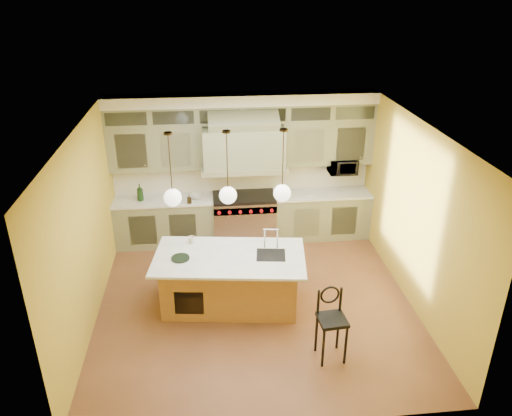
{
  "coord_description": "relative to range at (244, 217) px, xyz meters",
  "views": [
    {
      "loc": [
        -0.68,
        -6.69,
        4.84
      ],
      "look_at": [
        0.09,
        0.7,
        1.36
      ],
      "focal_mm": 35.0,
      "sensor_mm": 36.0,
      "label": 1
    }
  ],
  "objects": [
    {
      "name": "pendant_right",
      "position": [
        0.4,
        -2.16,
        1.46
      ],
      "size": [
        0.26,
        0.26,
        1.11
      ],
      "color": "#2D2319",
      "rests_on": "ceiling"
    },
    {
      "name": "wall_left",
      "position": [
        -2.5,
        -2.14,
        0.96
      ],
      "size": [
        0.0,
        5.0,
        5.0
      ],
      "primitive_type": "plane",
      "rotation": [
        1.57,
        0.0,
        1.57
      ],
      "color": "gold",
      "rests_on": "ground"
    },
    {
      "name": "oil_bottle_a",
      "position": [
        -1.97,
        0.01,
        0.62
      ],
      "size": [
        0.14,
        0.14,
        0.33
      ],
      "primitive_type": "imported",
      "rotation": [
        0.0,
        0.0,
        0.15
      ],
      "color": "#163414",
      "rests_on": "back_cabinetry"
    },
    {
      "name": "oil_bottle_b",
      "position": [
        -1.05,
        -0.22,
        0.54
      ],
      "size": [
        0.09,
        0.09,
        0.17
      ],
      "primitive_type": "imported",
      "rotation": [
        0.0,
        0.0,
        0.17
      ],
      "color": "black",
      "rests_on": "back_cabinetry"
    },
    {
      "name": "range",
      "position": [
        0.0,
        0.0,
        0.0
      ],
      "size": [
        1.2,
        0.74,
        0.96
      ],
      "color": "silver",
      "rests_on": "floor"
    },
    {
      "name": "back_cabinetry",
      "position": [
        0.0,
        0.09,
        0.94
      ],
      "size": [
        5.0,
        0.77,
        2.9
      ],
      "color": "gray",
      "rests_on": "floor"
    },
    {
      "name": "floor",
      "position": [
        0.0,
        -2.14,
        -0.49
      ],
      "size": [
        5.0,
        5.0,
        0.0
      ],
      "primitive_type": "plane",
      "color": "brown",
      "rests_on": "ground"
    },
    {
      "name": "fruit_bowl",
      "position": [
        -0.92,
        0.01,
        0.49
      ],
      "size": [
        0.3,
        0.3,
        0.07
      ],
      "primitive_type": "imported",
      "rotation": [
        0.0,
        0.0,
        -0.12
      ],
      "color": "beige",
      "rests_on": "back_cabinetry"
    },
    {
      "name": "wall_right",
      "position": [
        2.5,
        -2.14,
        0.96
      ],
      "size": [
        0.0,
        5.0,
        5.0
      ],
      "primitive_type": "plane",
      "rotation": [
        1.57,
        0.0,
        -1.57
      ],
      "color": "gold",
      "rests_on": "ground"
    },
    {
      "name": "ceiling",
      "position": [
        0.0,
        -2.14,
        2.41
      ],
      "size": [
        5.0,
        5.0,
        0.0
      ],
      "primitive_type": "plane",
      "rotation": [
        3.14,
        0.0,
        0.0
      ],
      "color": "white",
      "rests_on": "wall_back"
    },
    {
      "name": "microwave",
      "position": [
        1.95,
        0.11,
        0.96
      ],
      "size": [
        0.54,
        0.37,
        0.3
      ],
      "primitive_type": "imported",
      "color": "black",
      "rests_on": "back_cabinetry"
    },
    {
      "name": "pendant_center",
      "position": [
        -0.4,
        -2.16,
        1.46
      ],
      "size": [
        0.26,
        0.26,
        1.11
      ],
      "color": "#2D2319",
      "rests_on": "ceiling"
    },
    {
      "name": "pendant_left",
      "position": [
        -1.2,
        -2.16,
        1.46
      ],
      "size": [
        0.26,
        0.26,
        1.11
      ],
      "color": "#2D2319",
      "rests_on": "ceiling"
    },
    {
      "name": "wall_back",
      "position": [
        0.0,
        0.36,
        0.96
      ],
      "size": [
        5.0,
        0.0,
        5.0
      ],
      "primitive_type": "plane",
      "rotation": [
        1.57,
        0.0,
        0.0
      ],
      "color": "gold",
      "rests_on": "ground"
    },
    {
      "name": "counter_stool",
      "position": [
        0.9,
        -3.52,
        0.12
      ],
      "size": [
        0.4,
        0.4,
        1.07
      ],
      "rotation": [
        0.0,
        0.0,
        0.08
      ],
      "color": "black",
      "rests_on": "floor"
    },
    {
      "name": "cup",
      "position": [
        -0.99,
        -1.72,
        0.49
      ],
      "size": [
        0.12,
        0.12,
        0.1
      ],
      "primitive_type": "imported",
      "rotation": [
        0.0,
        0.0,
        0.05
      ],
      "color": "silver",
      "rests_on": "kitchen_island"
    },
    {
      "name": "wall_front",
      "position": [
        0.0,
        -4.64,
        0.96
      ],
      "size": [
        5.0,
        0.0,
        5.0
      ],
      "primitive_type": "plane",
      "rotation": [
        -1.57,
        0.0,
        0.0
      ],
      "color": "gold",
      "rests_on": "ground"
    },
    {
      "name": "kitchen_island",
      "position": [
        -0.39,
        -2.16,
        -0.01
      ],
      "size": [
        2.46,
        1.52,
        1.35
      ],
      "rotation": [
        0.0,
        0.0,
        -0.13
      ],
      "color": "#AC7E3D",
      "rests_on": "floor"
    }
  ]
}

